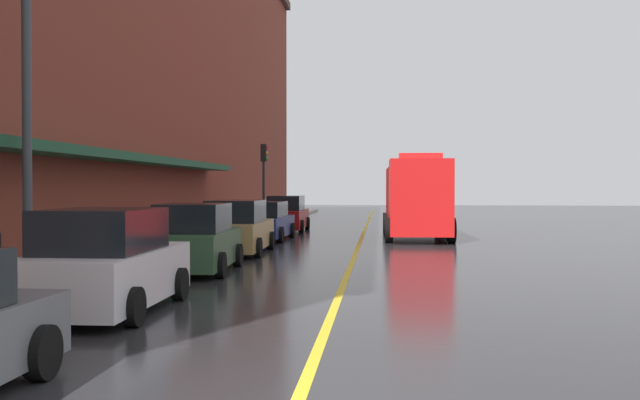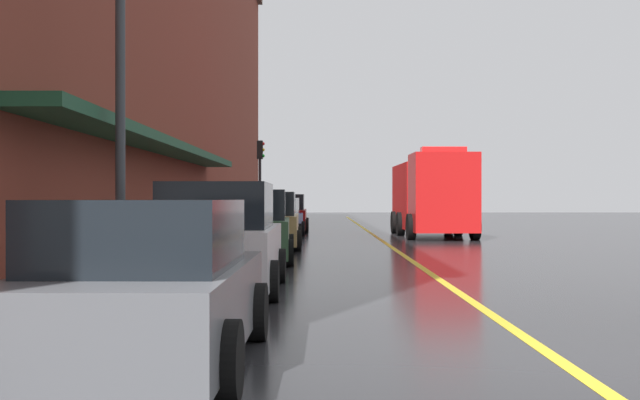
% 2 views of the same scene
% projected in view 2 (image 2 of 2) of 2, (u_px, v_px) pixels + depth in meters
% --- Properties ---
extents(ground_plane, '(112.00, 112.00, 0.00)m').
position_uv_depth(ground_plane, '(378.00, 236.00, 31.83)').
color(ground_plane, '#232326').
extents(sidewalk_left, '(2.40, 70.00, 0.15)m').
position_uv_depth(sidewalk_left, '(230.00, 235.00, 31.85)').
color(sidewalk_left, '#ADA8A0').
rests_on(sidewalk_left, ground).
extents(lane_center_stripe, '(0.16, 70.00, 0.01)m').
position_uv_depth(lane_center_stripe, '(378.00, 236.00, 31.83)').
color(lane_center_stripe, gold).
rests_on(lane_center_stripe, ground).
extents(brick_building_left, '(14.84, 64.00, 18.12)m').
position_uv_depth(brick_building_left, '(28.00, 13.00, 30.86)').
color(brick_building_left, maroon).
rests_on(brick_building_left, ground).
extents(parked_car_0, '(2.03, 4.14, 1.56)m').
position_uv_depth(parked_car_0, '(151.00, 288.00, 7.14)').
color(parked_car_0, '#595B60').
rests_on(parked_car_0, ground).
extents(parked_car_1, '(2.14, 4.33, 1.84)m').
position_uv_depth(parked_car_1, '(222.00, 241.00, 12.90)').
color(parked_car_1, silver).
rests_on(parked_car_1, ground).
extents(parked_car_2, '(2.13, 4.18, 1.79)m').
position_uv_depth(parked_car_2, '(256.00, 229.00, 18.91)').
color(parked_car_2, '#2D5133').
rests_on(parked_car_2, ground).
extents(parked_car_3, '(2.10, 4.82, 1.78)m').
position_uv_depth(parked_car_3, '(272.00, 222.00, 24.14)').
color(parked_car_3, '#A5844C').
rests_on(parked_car_3, ground).
extents(parked_car_4, '(2.18, 4.93, 1.61)m').
position_uv_depth(parked_car_4, '(279.00, 219.00, 30.30)').
color(parked_car_4, navy).
rests_on(parked_car_4, ground).
extents(parked_car_5, '(2.02, 4.86, 1.78)m').
position_uv_depth(parked_car_5, '(290.00, 214.00, 36.23)').
color(parked_car_5, maroon).
rests_on(parked_car_5, ground).
extents(fire_truck, '(2.85, 7.90, 3.54)m').
position_uv_depth(fire_truck, '(434.00, 196.00, 31.94)').
color(fire_truck, red).
rests_on(fire_truck, ground).
extents(parking_meter_0, '(0.14, 0.18, 1.33)m').
position_uv_depth(parking_meter_0, '(124.00, 232.00, 11.62)').
color(parking_meter_0, '#4C4C51').
rests_on(parking_meter_0, sidewalk_left).
extents(parking_meter_1, '(0.14, 0.18, 1.33)m').
position_uv_depth(parking_meter_1, '(62.00, 243.00, 8.86)').
color(parking_meter_1, '#4C4C51').
rests_on(parking_meter_1, sidewalk_left).
extents(street_lamp_left, '(0.44, 0.44, 6.94)m').
position_uv_depth(street_lamp_left, '(123.00, 43.00, 13.89)').
color(street_lamp_left, '#33383D').
rests_on(street_lamp_left, sidewalk_left).
extents(traffic_light_near, '(0.38, 0.36, 4.30)m').
position_uv_depth(traffic_light_near, '(263.00, 167.00, 37.89)').
color(traffic_light_near, '#232326').
rests_on(traffic_light_near, sidewalk_left).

